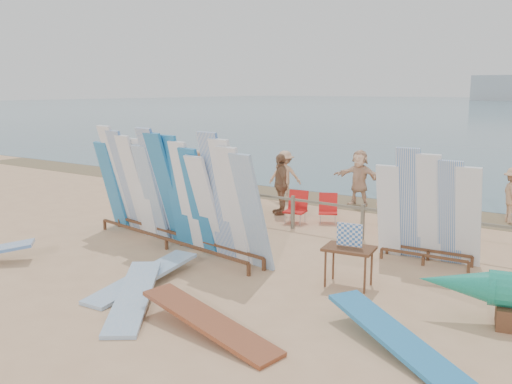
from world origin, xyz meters
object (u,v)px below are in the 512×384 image
Objects in this scene: stroller at (407,221)px; beachgoer_4 at (280,184)px; flat_board_a at (135,305)px; beachgoer_1 at (209,166)px; beachgoer_5 at (359,178)px; vendor_table at (349,265)px; flat_board_c at (209,334)px; beachgoer_8 at (453,201)px; main_surfboard_rack at (173,194)px; beach_chair_left at (296,214)px; flat_board_d at (394,350)px; beachgoer_6 at (391,196)px; beachgoer_0 at (197,173)px; beach_chair_right at (328,214)px; beachgoer_3 at (285,175)px; flat_board_b at (144,284)px; side_surfboard_rack at (428,212)px.

stroller is 4.08m from beachgoer_4.
flat_board_a is 10.62m from beachgoer_1.
beachgoer_4 is 1.01× the size of beachgoer_5.
beachgoer_4 is at bearing 125.97° from vendor_table.
flat_board_c is 8.27m from beachgoer_8.
main_surfboard_rack is 4.05m from beach_chair_left.
vendor_table is 0.46× the size of flat_board_d.
main_surfboard_rack is 3.73m from flat_board_a.
beachgoer_1 reaches higher than beachgoer_5.
main_surfboard_rack is 6.18m from beachgoer_6.
flat_board_d is 12.16m from beachgoer_0.
beach_chair_left is 0.47× the size of beachgoer_1.
beachgoer_5 reaches higher than beach_chair_right.
beachgoer_8 is at bearing -14.40° from beach_chair_right.
beachgoer_1 reaches higher than beach_chair_right.
vendor_table is 10.25m from beachgoer_1.
vendor_table is 0.74× the size of beachgoer_3.
beachgoer_6 is at bearing 94.09° from vendor_table.
vendor_table is 0.46× the size of flat_board_c.
beachgoer_1 is 3.01m from beachgoer_3.
stroller is 8.28m from beachgoer_1.
flat_board_d is 1.52× the size of beachgoer_8.
beach_chair_right is at bearing -82.79° from beachgoer_5.
flat_board_a is (0.61, -0.82, 0.00)m from flat_board_b.
beachgoer_0 is (-4.78, 1.43, 0.55)m from beach_chair_left.
flat_board_a is at bearing -49.63° from main_surfboard_rack.
stroller is at bearing 34.72° from flat_board_a.
stroller is at bearing -32.03° from beach_chair_right.
vendor_table reaches higher than flat_board_d.
beach_chair_left is 0.88× the size of stroller.
vendor_table is 1.38× the size of beach_chair_left.
stroller is (3.10, 0.27, 0.15)m from beach_chair_left.
beachgoer_6 is 7.04m from beachgoer_0.
flat_board_b is 1.69× the size of beachgoer_6.
beachgoer_0 reaches higher than flat_board_c.
flat_board_b is 6.46m from beach_chair_right.
flat_board_d is 7.63m from beach_chair_left.
beachgoer_6 is (-1.07, 5.17, 0.39)m from vendor_table.
beachgoer_6 is at bearing 58.35° from beachgoer_4.
beachgoer_5 reaches higher than flat_board_a.
beachgoer_0 reaches higher than beach_chair_right.
beachgoer_6 reaches higher than flat_board_d.
beachgoer_5 is 1.08× the size of beachgoer_3.
beachgoer_8 reaches higher than beach_chair_left.
flat_board_d is 4.44m from flat_board_a.
beachgoer_0 reaches higher than flat_board_b.
beachgoer_3 is (-1.01, 1.95, -0.08)m from beachgoer_4.
main_surfboard_rack is 7.14m from beachgoer_5.
beachgoer_8 is 4.00m from beachgoer_5.
side_surfboard_rack reaches higher than beachgoer_0.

